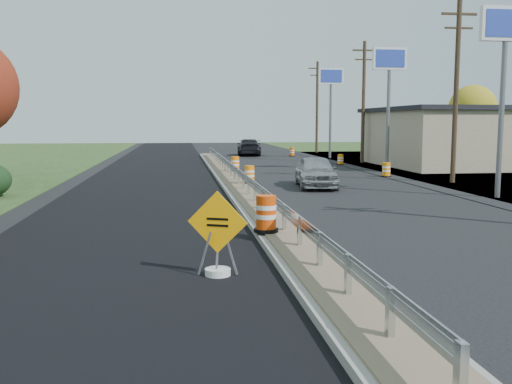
{
  "coord_description": "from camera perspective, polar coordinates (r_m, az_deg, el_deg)",
  "views": [
    {
      "loc": [
        -2.9,
        -19.34,
        3.2
      ],
      "look_at": [
        -0.57,
        -2.4,
        1.1
      ],
      "focal_mm": 40.0,
      "sensor_mm": 36.0,
      "label": 1
    }
  ],
  "objects": [
    {
      "name": "retail_building_near",
      "position": [
        46.04,
        23.55,
        5.12
      ],
      "size": [
        18.5,
        12.5,
        4.27
      ],
      "color": "tan",
      "rests_on": "ground"
    },
    {
      "name": "pylon_sign_north",
      "position": [
        51.23,
        7.5,
        10.61
      ],
      "size": [
        2.2,
        0.3,
        7.9
      ],
      "color": "slate",
      "rests_on": "ground"
    },
    {
      "name": "barrel_median_far",
      "position": [
        34.75,
        -2.09,
        2.8
      ],
      "size": [
        0.61,
        0.61,
        0.9
      ],
      "color": "black",
      "rests_on": "median"
    },
    {
      "name": "median",
      "position": [
        27.67,
        -1.75,
        0.59
      ],
      "size": [
        1.6,
        55.0,
        0.23
      ],
      "color": "gray",
      "rests_on": "ground"
    },
    {
      "name": "barrel_shoulder_far",
      "position": [
        53.98,
        3.62,
        4.01
      ],
      "size": [
        0.56,
        0.56,
        0.82
      ],
      "color": "black",
      "rests_on": "ground"
    },
    {
      "name": "ground",
      "position": [
        19.82,
        0.71,
        -2.29
      ],
      "size": [
        140.0,
        140.0,
        0.0
      ],
      "primitive_type": "plane",
      "color": "black",
      "rests_on": "ground"
    },
    {
      "name": "barrel_median_near",
      "position": [
        15.48,
        1.02,
        -2.26
      ],
      "size": [
        0.68,
        0.68,
        1.0
      ],
      "color": "black",
      "rests_on": "median"
    },
    {
      "name": "car_dark_far",
      "position": [
        55.28,
        -0.71,
        4.51
      ],
      "size": [
        2.74,
        5.66,
        1.59
      ],
      "primitive_type": "imported",
      "rotation": [
        0.0,
        0.0,
        3.05
      ],
      "color": "black",
      "rests_on": "ground"
    },
    {
      "name": "barrel_shoulder_mid",
      "position": [
        43.31,
        8.45,
        3.19
      ],
      "size": [
        0.54,
        0.54,
        0.8
      ],
      "color": "black",
      "rests_on": "ground"
    },
    {
      "name": "pylon_sign_mid",
      "position": [
        37.94,
        13.19,
        11.77
      ],
      "size": [
        2.2,
        0.3,
        7.9
      ],
      "color": "slate",
      "rests_on": "ground"
    },
    {
      "name": "milled_overlay",
      "position": [
        29.55,
        -10.67,
        0.67
      ],
      "size": [
        7.2,
        120.0,
        0.01
      ],
      "primitive_type": "cube",
      "color": "black",
      "rests_on": "ground"
    },
    {
      "name": "utility_pole_north",
      "position": [
        60.12,
        6.13,
        8.62
      ],
      "size": [
        1.9,
        0.26,
        9.4
      ],
      "color": "#473523",
      "rests_on": "ground"
    },
    {
      "name": "car_silver",
      "position": [
        28.28,
        6.02,
        2.05
      ],
      "size": [
        2.38,
        4.77,
        1.56
      ],
      "primitive_type": "imported",
      "rotation": [
        0.0,
        0.0,
        -0.12
      ],
      "color": "#B1B1B6",
      "rests_on": "ground"
    },
    {
      "name": "guardrail",
      "position": [
        28.6,
        -1.96,
        2.04
      ],
      "size": [
        0.1,
        46.15,
        0.72
      ],
      "color": "silver",
      "rests_on": "median"
    },
    {
      "name": "tree_far_yellow",
      "position": [
        60.68,
        20.84,
        7.81
      ],
      "size": [
        4.62,
        4.62,
        6.86
      ],
      "color": "#473523",
      "rests_on": "ground"
    },
    {
      "name": "barrel_median_mid",
      "position": [
        27.81,
        -0.65,
        1.73
      ],
      "size": [
        0.59,
        0.59,
        0.86
      ],
      "color": "black",
      "rests_on": "median"
    },
    {
      "name": "utility_pole_nmid",
      "position": [
        45.7,
        10.7,
        9.06
      ],
      "size": [
        1.9,
        0.26,
        9.4
      ],
      "color": "#473523",
      "rests_on": "ground"
    },
    {
      "name": "barrel_shoulder_near",
      "position": [
        34.28,
        12.9,
        2.16
      ],
      "size": [
        0.58,
        0.58,
        0.85
      ],
      "color": "black",
      "rests_on": "ground"
    },
    {
      "name": "pylon_sign_south",
      "position": [
        26.26,
        23.65,
        13.59
      ],
      "size": [
        2.2,
        0.3,
        7.9
      ],
      "color": "slate",
      "rests_on": "ground"
    },
    {
      "name": "utility_pole_smid",
      "position": [
        31.84,
        19.39,
        9.73
      ],
      "size": [
        1.9,
        0.26,
        9.4
      ],
      "color": "#473523",
      "rests_on": "ground"
    },
    {
      "name": "caution_sign",
      "position": [
        11.98,
        -3.86,
        -6.26
      ],
      "size": [
        1.21,
        0.54,
        1.79
      ],
      "rotation": [
        0.0,
        0.0,
        -0.39
      ],
      "color": "white",
      "rests_on": "ground"
    }
  ]
}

